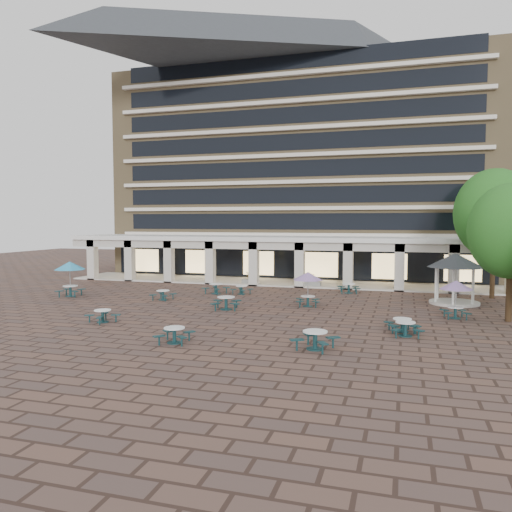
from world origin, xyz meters
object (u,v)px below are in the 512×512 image
object	(u,v)px
gazebo	(455,266)
planter_right	(312,282)
picnic_table_1	(174,334)
picnic_table_0	(103,315)
picnic_table_2	(315,338)
planter_left	(250,278)

from	to	relation	value
gazebo	planter_right	size ratio (longest dim) A/B	2.54
planter_right	picnic_table_1	bearing A→B (deg)	-97.01
picnic_table_0	picnic_table_2	world-z (taller)	picnic_table_2
picnic_table_2	planter_right	xyz separation A→B (m)	(-3.95, 21.30, -0.07)
picnic_table_2	planter_right	bearing A→B (deg)	114.05
picnic_table_0	picnic_table_1	xyz separation A→B (m)	(6.15, -3.30, 0.02)
picnic_table_1	gazebo	size ratio (longest dim) A/B	0.48
planter_right	picnic_table_0	bearing A→B (deg)	-115.28
gazebo	planter_right	xyz separation A→B (m)	(-11.21, 6.04, -2.24)
picnic_table_2	gazebo	distance (m)	17.03
gazebo	planter_right	world-z (taller)	gazebo
planter_right	gazebo	bearing A→B (deg)	-28.33
picnic_table_1	picnic_table_0	bearing A→B (deg)	145.50
gazebo	planter_right	distance (m)	12.93
gazebo	planter_left	xyz separation A→B (m)	(-16.97, 6.04, -2.10)
picnic_table_0	planter_left	bearing A→B (deg)	105.19
planter_left	planter_right	world-z (taller)	planter_left
planter_left	picnic_table_2	bearing A→B (deg)	-65.49
picnic_table_1	gazebo	world-z (taller)	gazebo
picnic_table_0	picnic_table_1	bearing A→B (deg)	-3.65
planter_left	planter_right	bearing A→B (deg)	-0.00
picnic_table_0	planter_left	distance (m)	19.01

